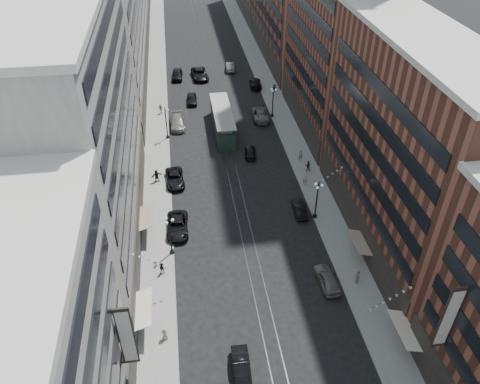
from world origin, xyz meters
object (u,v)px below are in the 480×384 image
car_4 (327,279)px  pedestrian_8 (300,154)px  pedestrian_6 (161,109)px  car_9 (177,74)px  car_14 (230,67)px  pedestrian_1 (165,333)px  car_extra_1 (261,117)px  car_10 (299,208)px  car_8 (177,122)px  car_5 (241,367)px  car_12 (255,83)px  pedestrian_9 (274,89)px  car_11 (260,114)px  car_extra_2 (250,152)px  streetcar (223,121)px  pedestrian_extra_0 (305,178)px  car_13 (192,99)px  pedestrian_4 (358,277)px  lamppost_sw_mid (166,122)px  lamppost_se_mid (273,101)px  pedestrian_7 (308,166)px  car_2 (177,226)px  lamppost_se_far (317,199)px  lamppost_sw_far (170,234)px  car_7 (175,178)px  pedestrian_5 (157,176)px  pedestrian_2 (163,268)px  car_extra_0 (200,74)px

car_4 → pedestrian_8: size_ratio=2.43×
pedestrian_6 → car_9: bearing=-81.5°
car_14 → pedestrian_1: bearing=82.6°
pedestrian_6 → car_extra_1: 17.99m
car_10 → car_14: size_ratio=0.89×
car_8 → car_14: (11.95, 23.23, -0.07)m
car_5 → car_12: (11.74, 61.41, 0.04)m
pedestrian_9 → car_extra_1: pedestrian_9 is taller
car_11 → car_extra_2: 12.57m
streetcar → pedestrian_extra_0: size_ratio=7.03×
car_14 → car_5: bearing=88.8°
car_4 → car_12: (0.92, 52.16, -0.04)m
car_12 → car_13: car_13 is taller
pedestrian_1 → pedestrian_4: 21.35m
lamppost_sw_mid → lamppost_se_mid: 19.07m
car_extra_1 → lamppost_se_mid: bearing=-148.3°
car_5 → pedestrian_7: size_ratio=2.73×
car_2 → pedestrian_7: pedestrian_7 is taller
lamppost_se_far → pedestrian_9: (2.31, 37.46, -2.11)m
car_2 → pedestrian_1: pedestrian_1 is taller
lamppost_sw_far → car_2: 4.70m
car_11 → pedestrian_7: (3.97, -17.41, 0.13)m
car_7 → pedestrian_5: size_ratio=2.96×
car_2 → pedestrian_8: pedestrian_8 is taller
lamppost_se_mid → pedestrian_6: lamppost_se_mid is taller
car_10 → car_9: bearing=-70.8°
pedestrian_9 → lamppost_sw_mid: bearing=-121.3°
pedestrian_4 → pedestrian_8: bearing=5.5°
car_8 → lamppost_sw_far: bearing=-93.8°
car_2 → pedestrian_1: bearing=-94.5°
lamppost_sw_mid → car_5: lamppost_sw_mid is taller
lamppost_se_mid → pedestrian_7: (1.82, -17.46, -2.13)m
car_2 → car_10: size_ratio=1.33×
pedestrian_2 → car_9: 54.43m
car_extra_0 → pedestrian_2: bearing=-103.8°
car_11 → pedestrian_extra_0: (2.70, -20.66, 0.28)m
car_5 → car_13: car_13 is taller
pedestrian_4 → pedestrian_6: 48.27m
car_extra_0 → car_4: bearing=-85.7°
lamppost_sw_far → pedestrian_5: 15.22m
car_7 → lamppost_sw_far: bearing=-96.2°
lamppost_se_far → lamppost_se_mid: size_ratio=1.00×
car_9 → pedestrian_6: pedestrian_6 is taller
lamppost_se_far → pedestrian_1: size_ratio=3.59×
lamppost_se_mid → car_extra_1: size_ratio=1.17×
car_2 → car_7: bearing=91.9°
car_14 → pedestrian_4: bearing=100.9°
lamppost_se_mid → car_11: (-2.15, -0.06, -2.26)m
car_7 → car_extra_2: bearing=22.4°
lamppost_se_far → pedestrian_6: size_ratio=3.07×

